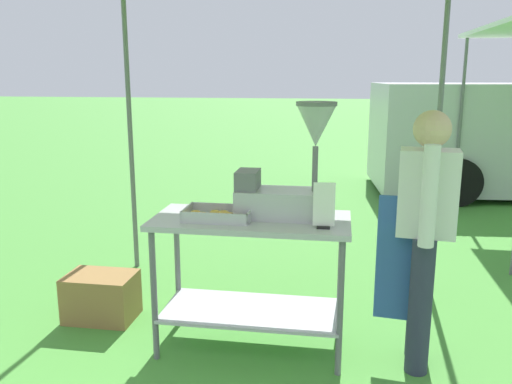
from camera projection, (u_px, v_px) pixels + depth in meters
The scene contains 7 objects.
ground_plane at pixel (291, 190), 8.45m from camera, with size 70.00×70.00×0.00m, color #478E38.
donut_cart at pixel (251, 255), 3.42m from camera, with size 1.27×0.59×0.91m.
donut_tray at pixel (217, 216), 3.34m from camera, with size 0.43×0.26×0.07m.
donut_fryer at pixel (289, 176), 3.33m from camera, with size 0.63×0.28×0.74m.
menu_sign at pixel (324, 209), 3.12m from camera, with size 0.13×0.05×0.28m.
vendor at pixel (424, 228), 3.17m from camera, with size 0.46×0.54×1.61m.
supply_crate at pixel (101, 297), 3.94m from camera, with size 0.51×0.35×0.35m.
Camera 1 is at (0.77, -2.24, 1.80)m, focal length 36.74 mm.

